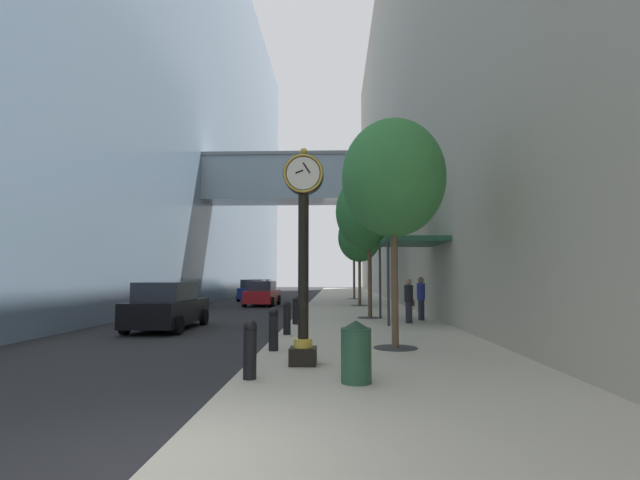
{
  "coord_description": "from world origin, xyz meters",
  "views": [
    {
      "loc": [
        1.84,
        -4.67,
        1.94
      ],
      "look_at": [
        0.91,
        23.31,
        4.12
      ],
      "focal_mm": 26.31,
      "sensor_mm": 36.0,
      "label": 1
    }
  ],
  "objects": [
    {
      "name": "pedestrian_walking",
      "position": [
        4.69,
        13.76,
        1.04
      ],
      "size": [
        0.5,
        0.52,
        1.71
      ],
      "color": "#23232D",
      "rests_on": "sidewalk_right"
    },
    {
      "name": "pedestrian_by_clock",
      "position": [
        5.39,
        15.03,
        1.09
      ],
      "size": [
        0.48,
        0.48,
        1.78
      ],
      "color": "#23232D",
      "rests_on": "sidewalk_right"
    },
    {
      "name": "trash_bin",
      "position": [
        2.19,
        3.45,
        0.68
      ],
      "size": [
        0.53,
        0.53,
        1.05
      ],
      "color": "#234C33",
      "rests_on": "sidewalk_right"
    },
    {
      "name": "ground_plane",
      "position": [
        0.0,
        27.0,
        0.0
      ],
      "size": [
        110.0,
        110.0,
        0.0
      ],
      "primitive_type": "plane",
      "color": "#262628",
      "rests_on": "ground"
    },
    {
      "name": "car_red_trailing",
      "position": [
        -3.04,
        26.51,
        0.8
      ],
      "size": [
        2.09,
        4.16,
        1.65
      ],
      "color": "#AD191E",
      "rests_on": "ground"
    },
    {
      "name": "building_block_right",
      "position": [
        10.6,
        30.0,
        15.76
      ],
      "size": [
        9.0,
        80.0,
        31.53
      ],
      "color": "#A89E89",
      "rests_on": "ground"
    },
    {
      "name": "car_black_mid",
      "position": [
        -4.34,
        12.5,
        0.84
      ],
      "size": [
        2.06,
        4.66,
        1.74
      ],
      "color": "black",
      "rests_on": "ground"
    },
    {
      "name": "bollard_fourth",
      "position": [
        0.33,
        13.18,
        0.69
      ],
      "size": [
        0.25,
        0.25,
        1.04
      ],
      "color": "black",
      "rests_on": "sidewalk_right"
    },
    {
      "name": "bollard_second",
      "position": [
        0.33,
        6.85,
        0.69
      ],
      "size": [
        0.25,
        0.25,
        1.04
      ],
      "color": "black",
      "rests_on": "sidewalk_right"
    },
    {
      "name": "bollard_fifth",
      "position": [
        0.33,
        16.35,
        0.69
      ],
      "size": [
        0.25,
        0.25,
        1.04
      ],
      "color": "black",
      "rests_on": "sidewalk_right"
    },
    {
      "name": "storefront_awning",
      "position": [
        4.86,
        14.29,
        3.28
      ],
      "size": [
        2.4,
        3.6,
        3.3
      ],
      "color": "#235138",
      "rests_on": "sidewalk_right"
    },
    {
      "name": "bollard_sixth",
      "position": [
        0.33,
        19.51,
        0.69
      ],
      "size": [
        0.25,
        0.25,
        1.04
      ],
      "color": "black",
      "rests_on": "sidewalk_right"
    },
    {
      "name": "street_tree_far",
      "position": [
        3.34,
        33.36,
        5.27
      ],
      "size": [
        2.54,
        2.54,
        6.62
      ],
      "color": "#333335",
      "rests_on": "sidewalk_right"
    },
    {
      "name": "street_tree_near",
      "position": [
        3.34,
        7.34,
        4.47
      ],
      "size": [
        2.67,
        2.67,
        5.88
      ],
      "color": "#333335",
      "rests_on": "sidewalk_right"
    },
    {
      "name": "bollard_nearest",
      "position": [
        0.33,
        3.68,
        0.69
      ],
      "size": [
        0.25,
        0.25,
        1.04
      ],
      "color": "black",
      "rests_on": "sidewalk_right"
    },
    {
      "name": "car_blue_near",
      "position": [
        -4.73,
        32.97,
        0.82
      ],
      "size": [
        2.15,
        4.09,
        1.7
      ],
      "color": "navy",
      "rests_on": "ground"
    },
    {
      "name": "street_tree_mid_far",
      "position": [
        3.34,
        24.69,
        4.37
      ],
      "size": [
        2.67,
        2.67,
        5.78
      ],
      "color": "#333335",
      "rests_on": "sidewalk_right"
    },
    {
      "name": "street_tree_mid_near",
      "position": [
        3.34,
        16.01,
        4.8
      ],
      "size": [
        2.98,
        2.98,
        6.39
      ],
      "color": "#333335",
      "rests_on": "sidewalk_right"
    },
    {
      "name": "sidewalk_right",
      "position": [
        3.05,
        30.0,
        0.07
      ],
      "size": [
        6.1,
        80.0,
        0.14
      ],
      "primitive_type": "cube",
      "color": "#BCB29E",
      "rests_on": "ground"
    },
    {
      "name": "building_block_left",
      "position": [
        -11.96,
        29.99,
        16.51
      ],
      "size": [
        22.93,
        80.0,
        33.12
      ],
      "color": "#758EA8",
      "rests_on": "ground"
    },
    {
      "name": "bollard_third",
      "position": [
        0.33,
        10.01,
        0.69
      ],
      "size": [
        0.25,
        0.25,
        1.04
      ],
      "color": "black",
      "rests_on": "sidewalk_right"
    },
    {
      "name": "car_white_far",
      "position": [
        -5.01,
        38.48,
        0.82
      ],
      "size": [
        2.22,
        4.73,
        1.69
      ],
      "color": "silver",
      "rests_on": "ground"
    },
    {
      "name": "street_clock",
      "position": [
        1.17,
        5.04,
        2.62
      ],
      "size": [
        0.84,
        0.55,
        4.51
      ],
      "color": "black",
      "rests_on": "sidewalk_right"
    }
  ]
}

